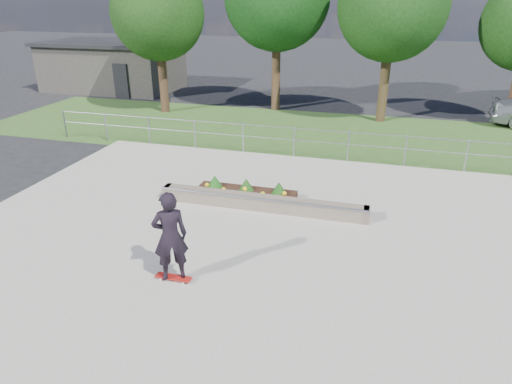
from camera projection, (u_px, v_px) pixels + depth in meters
ground at (231, 259)px, 10.68m from camera, size 120.00×120.00×0.00m
grass_verge at (309, 133)px, 20.40m from camera, size 30.00×8.00×0.02m
concrete_slab at (231, 257)px, 10.67m from camera, size 15.00×15.00×0.06m
fence at (294, 138)px, 17.00m from camera, size 20.06×0.06×1.20m
building at (114, 65)px, 29.45m from camera, size 8.40×5.40×3.00m
tree_far_left at (158, 13)px, 22.22m from camera, size 4.55×4.55×7.15m
tree_mid_right at (393, 6)px, 20.23m from camera, size 4.90×4.90×7.70m
grind_ledge at (261, 203)px, 12.93m from camera, size 6.00×0.44×0.43m
planter_bed at (244, 194)px, 13.51m from camera, size 3.00×1.20×0.61m
skateboarder at (170, 236)px, 9.35m from camera, size 0.86×0.77×2.05m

